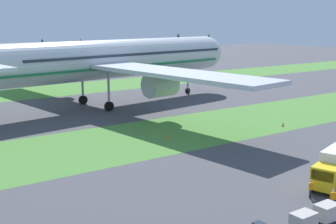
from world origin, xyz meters
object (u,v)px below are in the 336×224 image
Objects in this scene: airliner at (106,59)px; cargo_dolly_lead at (303,221)px; ground_crew_loader at (333,198)px; taxiway_marker_0 at (167,137)px; taxiway_marker_1 at (283,124)px; ground_crew_marshaller at (311,188)px; catering_truck at (335,167)px; pushback_tractor at (229,84)px; cargo_dolly_second at (327,212)px.

cargo_dolly_lead is at bearing -19.58° from airliner.
airliner is 54.33m from ground_crew_loader.
taxiway_marker_1 reaches higher than taxiway_marker_0.
ground_crew_marshaller and ground_crew_loader have the same top height.
cargo_dolly_lead is 0.30× the size of catering_truck.
taxiway_marker_1 is at bearing 17.63° from airliner.
cargo_dolly_lead is at bearing 96.87° from catering_truck.
pushback_tractor is 4.36× the size of taxiway_marker_1.
airliner is 141.30× the size of taxiway_marker_0.
ground_crew_loader is at bearing -63.83° from cargo_dolly_second.
airliner is at bearing 117.30° from ground_crew_loader.
cargo_dolly_lead is 1.27× the size of ground_crew_loader.
pushback_tractor reaches higher than ground_crew_marshaller.
pushback_tractor is at bearing 9.82° from ground_crew_marshaller.
airliner is 28.05m from taxiway_marker_0.
pushback_tractor is 5.11× the size of taxiway_marker_0.
pushback_tractor reaches higher than cargo_dolly_lead.
cargo_dolly_second is at bearing -98.19° from taxiway_marker_0.
catering_truck is (7.44, 4.58, 1.03)m from cargo_dolly_second.
catering_truck reaches higher than ground_crew_loader.
pushback_tractor is 50.47m from taxiway_marker_0.
cargo_dolly_second is 3.51× the size of taxiway_marker_1.
catering_truck is at bearing -127.86° from taxiway_marker_1.
taxiway_marker_1 is at bearing 141.50° from pushback_tractor.
airliner is at bearing 90.00° from pushback_tractor.
pushback_tractor is at bearing -38.52° from cargo_dolly_lead.
ground_crew_marshaller reaches higher than cargo_dolly_lead.
ground_crew_marshaller is (-5.51, -50.84, -7.83)m from airliner.
cargo_dolly_lead and cargo_dolly_second have the same top height.
cargo_dolly_lead is 3.51× the size of taxiway_marker_1.
airliner reaches higher than ground_crew_loader.
cargo_dolly_second reaches higher than taxiway_marker_0.
ground_crew_marshaller is at bearing 136.04° from pushback_tractor.
cargo_dolly_lead is 1.27× the size of ground_crew_marshaller.
catering_truck reaches higher than ground_crew_marshaller.
catering_truck is 13.60× the size of taxiway_marker_0.
cargo_dolly_lead is 0.80× the size of pushback_tractor.
cargo_dolly_lead reaches higher than taxiway_marker_1.
airliner is 36.43m from pushback_tractor.
taxiway_marker_0 is at bearing 120.35° from pushback_tractor.
taxiway_marker_1 is at bearing -54.99° from catering_truck.
ground_crew_marshaller is at bearing -134.02° from taxiway_marker_1.
cargo_dolly_lead is 7.20m from ground_crew_marshaller.
catering_truck reaches higher than cargo_dolly_lead.
ground_crew_loader is at bearing -13.98° from airliner.
cargo_dolly_second is 0.80× the size of pushback_tractor.
ground_crew_loader is (2.75, 1.38, 0.03)m from cargo_dolly_second.
ground_crew_marshaller is at bearing -13.93° from airliner.
airliner reaches higher than cargo_dolly_lead.
taxiway_marker_0 is (7.00, 28.49, -0.65)m from cargo_dolly_lead.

